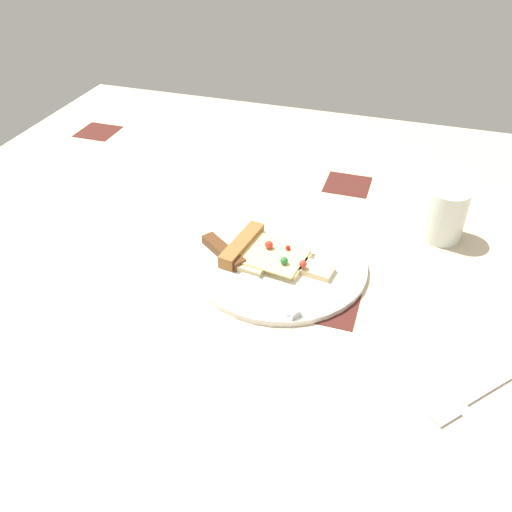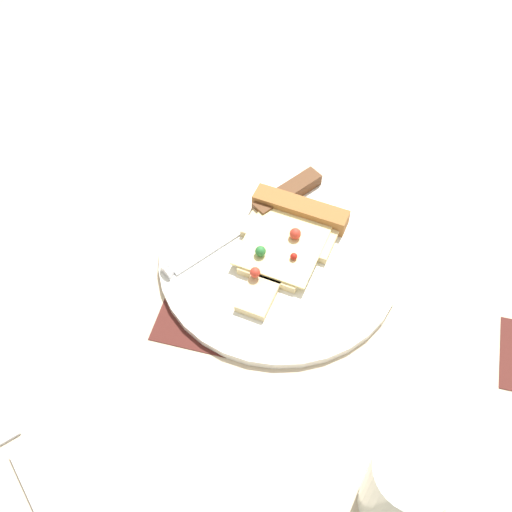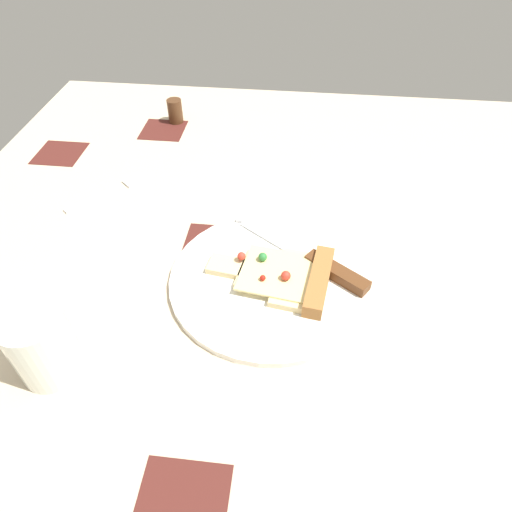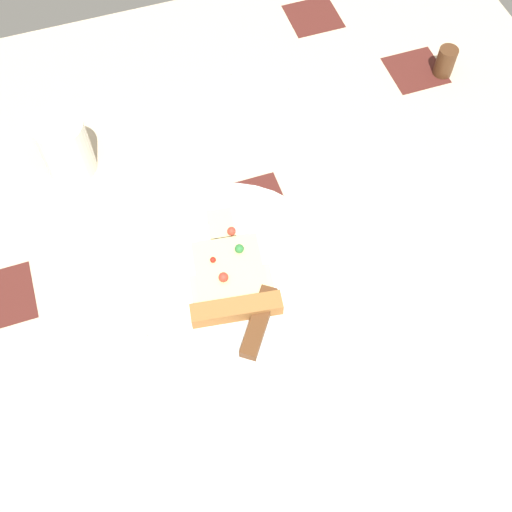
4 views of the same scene
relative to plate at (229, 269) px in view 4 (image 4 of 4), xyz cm
name	(u,v)px [view 4 (image 4 of 4)]	position (x,y,z in cm)	size (l,w,h in cm)	color
ground_plane	(235,333)	(-8.53, 1.87, -2.00)	(131.47, 131.47, 3.00)	#C6B293
plate	(229,269)	(0.00, 0.00, 0.00)	(28.68, 28.68, 1.00)	white
pizza_slice	(231,281)	(-2.53, 0.37, 1.30)	(18.36, 12.45, 2.67)	beige
knife	(269,292)	(-5.73, -3.84, 1.10)	(20.75, 15.65, 2.45)	silver
drinking_glass	(66,147)	(24.73, 17.11, 4.24)	(7.22, 7.22, 9.49)	silver
pepper_shaker	(445,62)	(24.77, -45.41, 2.04)	(3.15, 3.15, 5.09)	#4C2D19
fork	(280,86)	(30.39, -18.45, -0.10)	(11.45, 12.68, 0.80)	silver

